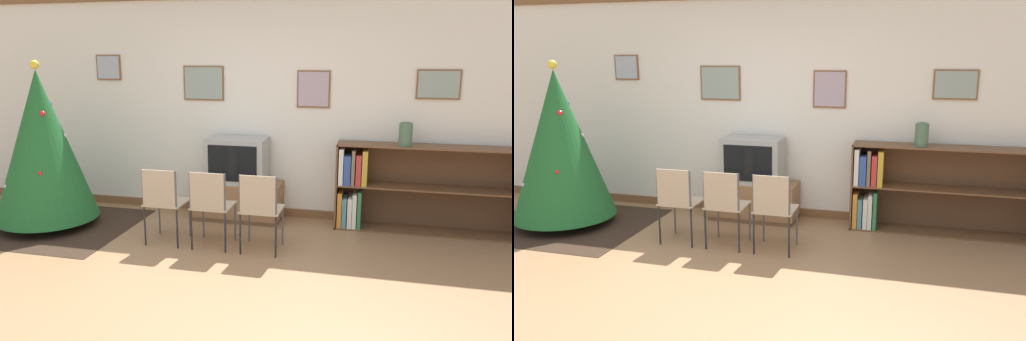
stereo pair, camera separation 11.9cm
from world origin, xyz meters
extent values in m
plane|color=#936B47|center=(0.00, 0.00, 0.00)|extent=(24.00, 24.00, 0.00)
cube|color=silver|center=(0.00, 2.50, 1.35)|extent=(9.11, 0.08, 2.70)
cube|color=brown|center=(0.00, 2.44, 0.05)|extent=(9.11, 0.03, 0.10)
cube|color=brown|center=(-1.95, 2.45, 1.80)|extent=(0.33, 0.02, 0.32)
cube|color=#9EA8B2|center=(-1.95, 2.44, 1.80)|extent=(0.30, 0.01, 0.28)
cube|color=brown|center=(-0.68, 2.45, 1.62)|extent=(0.51, 0.02, 0.42)
cube|color=gray|center=(-0.68, 2.44, 1.62)|extent=(0.48, 0.01, 0.38)
cube|color=brown|center=(0.67, 2.45, 1.57)|extent=(0.38, 0.02, 0.43)
cube|color=#A893A3|center=(0.67, 2.44, 1.57)|extent=(0.35, 0.01, 0.39)
cube|color=brown|center=(2.04, 2.45, 1.64)|extent=(0.47, 0.02, 0.33)
cube|color=gray|center=(2.04, 2.44, 1.64)|extent=(0.43, 0.01, 0.29)
cube|color=#332319|center=(-2.27, 1.43, 0.00)|extent=(1.94, 1.65, 0.01)
cylinder|color=maroon|center=(-2.27, 1.43, 0.06)|extent=(0.36, 0.36, 0.10)
cone|color=#1E5B28|center=(-2.27, 1.43, 0.95)|extent=(1.15, 1.15, 1.69)
sphere|color=yellow|center=(-2.27, 1.43, 1.85)|extent=(0.10, 0.10, 0.10)
sphere|color=#1E4CB2|center=(-2.24, 1.54, 1.48)|extent=(0.05, 0.05, 0.05)
sphere|color=silver|center=(-2.53, 1.11, 0.54)|extent=(0.04, 0.04, 0.04)
sphere|color=red|center=(-2.09, 1.12, 0.71)|extent=(0.04, 0.04, 0.04)
sphere|color=#1E4CB2|center=(-2.22, 1.55, 1.41)|extent=(0.06, 0.06, 0.06)
sphere|color=red|center=(-2.12, 1.69, 0.91)|extent=(0.06, 0.06, 0.06)
sphere|color=red|center=(-2.15, 1.33, 1.33)|extent=(0.06, 0.06, 0.06)
sphere|color=silver|center=(-2.43, 1.46, 1.29)|extent=(0.06, 0.06, 0.06)
sphere|color=silver|center=(-2.05, 1.54, 1.06)|extent=(0.05, 0.05, 0.05)
cube|color=brown|center=(-0.19, 2.20, 0.03)|extent=(1.02, 0.43, 0.05)
cube|color=olive|center=(-0.19, 2.20, 0.26)|extent=(1.07, 0.45, 0.41)
cube|color=#9E9E99|center=(-0.19, 2.20, 0.73)|extent=(0.71, 0.43, 0.54)
cube|color=black|center=(-0.19, 1.98, 0.73)|extent=(0.58, 0.01, 0.42)
cube|color=tan|center=(-0.71, 1.30, 0.43)|extent=(0.40, 0.40, 0.02)
cube|color=tan|center=(-0.71, 1.11, 0.63)|extent=(0.35, 0.02, 0.38)
cylinder|color=#4C4C51|center=(-0.89, 1.48, 0.21)|extent=(0.02, 0.02, 0.42)
cylinder|color=#4C4C51|center=(-0.53, 1.48, 0.21)|extent=(0.02, 0.02, 0.42)
cylinder|color=#4C4C51|center=(-0.89, 1.12, 0.21)|extent=(0.02, 0.02, 0.42)
cylinder|color=#4C4C51|center=(-0.53, 1.12, 0.21)|extent=(0.02, 0.02, 0.42)
cylinder|color=#4C4C51|center=(-0.89, 1.12, 0.41)|extent=(0.02, 0.02, 0.82)
cylinder|color=#4C4C51|center=(-0.53, 1.12, 0.41)|extent=(0.02, 0.02, 0.82)
cube|color=tan|center=(-0.19, 1.30, 0.43)|extent=(0.40, 0.40, 0.02)
cube|color=tan|center=(-0.19, 1.11, 0.63)|extent=(0.35, 0.02, 0.38)
cylinder|color=#4C4C51|center=(-0.37, 1.48, 0.21)|extent=(0.02, 0.02, 0.42)
cylinder|color=#4C4C51|center=(-0.01, 1.48, 0.21)|extent=(0.02, 0.02, 0.42)
cylinder|color=#4C4C51|center=(-0.37, 1.12, 0.21)|extent=(0.02, 0.02, 0.42)
cylinder|color=#4C4C51|center=(-0.01, 1.12, 0.21)|extent=(0.02, 0.02, 0.42)
cylinder|color=#4C4C51|center=(-0.37, 1.12, 0.41)|extent=(0.02, 0.02, 0.82)
cylinder|color=#4C4C51|center=(-0.01, 1.12, 0.41)|extent=(0.02, 0.02, 0.82)
cube|color=tan|center=(0.33, 1.30, 0.43)|extent=(0.40, 0.40, 0.02)
cube|color=tan|center=(0.33, 1.11, 0.63)|extent=(0.35, 0.02, 0.38)
cylinder|color=#4C4C51|center=(0.15, 1.48, 0.21)|extent=(0.02, 0.02, 0.42)
cylinder|color=#4C4C51|center=(0.51, 1.48, 0.21)|extent=(0.02, 0.02, 0.42)
cylinder|color=#4C4C51|center=(0.15, 1.12, 0.21)|extent=(0.02, 0.02, 0.42)
cylinder|color=#4C4C51|center=(0.51, 1.12, 0.21)|extent=(0.02, 0.02, 0.42)
cylinder|color=#4C4C51|center=(0.15, 1.12, 0.41)|extent=(0.02, 0.02, 0.82)
cylinder|color=#4C4C51|center=(0.51, 1.12, 0.41)|extent=(0.02, 0.02, 0.82)
cube|color=brown|center=(0.99, 2.26, 0.49)|extent=(0.02, 0.36, 0.98)
cube|color=brown|center=(2.04, 2.26, 0.97)|extent=(2.12, 0.36, 0.02)
cube|color=brown|center=(2.04, 2.26, 0.01)|extent=(2.12, 0.36, 0.02)
cube|color=brown|center=(2.04, 2.26, 0.51)|extent=(2.08, 0.36, 0.02)
cube|color=brown|center=(2.04, 2.43, 0.49)|extent=(2.12, 0.01, 0.98)
cube|color=orange|center=(1.04, 2.20, 0.22)|extent=(0.05, 0.24, 0.40)
cube|color=teal|center=(1.10, 2.21, 0.19)|extent=(0.05, 0.24, 0.34)
cube|color=silver|center=(1.16, 2.23, 0.19)|extent=(0.05, 0.30, 0.35)
cube|color=silver|center=(1.21, 2.21, 0.22)|extent=(0.05, 0.25, 0.40)
cube|color=#337547|center=(1.26, 2.20, 0.23)|extent=(0.04, 0.24, 0.43)
cube|color=silver|center=(1.04, 2.20, 0.73)|extent=(0.05, 0.24, 0.41)
cube|color=#2D4C93|center=(1.11, 2.19, 0.69)|extent=(0.07, 0.22, 0.34)
cube|color=#756047|center=(1.18, 2.19, 0.72)|extent=(0.04, 0.21, 0.40)
cube|color=#B73333|center=(1.24, 2.22, 0.69)|extent=(0.06, 0.27, 0.35)
cube|color=gold|center=(1.30, 2.23, 0.72)|extent=(0.06, 0.29, 0.40)
cylinder|color=#47664C|center=(1.72, 2.21, 1.11)|extent=(0.15, 0.15, 0.24)
torus|color=#47664C|center=(1.72, 2.21, 1.23)|extent=(0.13, 0.13, 0.03)
camera|label=1|loc=(1.42, -3.39, 1.93)|focal=35.00mm
camera|label=2|loc=(1.53, -3.36, 1.93)|focal=35.00mm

